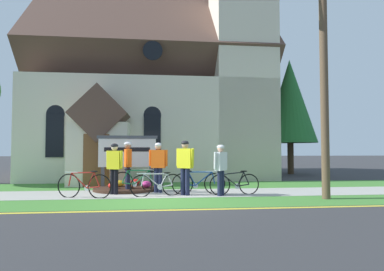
# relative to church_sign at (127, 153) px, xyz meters

# --- Properties ---
(ground) EXTENTS (140.00, 140.00, 0.00)m
(ground) POSITION_rel_church_sign_xyz_m (1.16, 0.81, -1.35)
(ground) COLOR #333335
(sidewalk_slab) EXTENTS (32.00, 2.19, 0.01)m
(sidewalk_slab) POSITION_rel_church_sign_xyz_m (0.92, -1.58, -1.34)
(sidewalk_slab) COLOR #A8A59E
(sidewalk_slab) RESTS_ON ground
(grass_verge) EXTENTS (32.00, 1.85, 0.01)m
(grass_verge) POSITION_rel_church_sign_xyz_m (0.92, -3.60, -1.34)
(grass_verge) COLOR #427F33
(grass_verge) RESTS_ON ground
(church_lawn) EXTENTS (24.00, 2.72, 0.01)m
(church_lawn) POSITION_rel_church_sign_xyz_m (0.92, 0.87, -1.34)
(church_lawn) COLOR #427F33
(church_lawn) RESTS_ON ground
(curb_paint_stripe) EXTENTS (28.00, 0.16, 0.01)m
(curb_paint_stripe) POSITION_rel_church_sign_xyz_m (0.92, -4.68, -1.34)
(curb_paint_stripe) COLOR yellow
(curb_paint_stripe) RESTS_ON ground
(church_building) EXTENTS (12.62, 12.42, 13.54)m
(church_building) POSITION_rel_church_sign_xyz_m (1.27, 7.16, 3.44)
(church_building) COLOR beige
(church_building) RESTS_ON ground
(church_sign) EXTENTS (2.28, 0.15, 2.02)m
(church_sign) POSITION_rel_church_sign_xyz_m (0.00, 0.00, 0.00)
(church_sign) COLOR #474C56
(church_sign) RESTS_ON ground
(flower_bed) EXTENTS (2.30, 2.30, 0.34)m
(flower_bed) POSITION_rel_church_sign_xyz_m (0.02, -0.55, -1.26)
(flower_bed) COLOR #382319
(flower_bed) RESTS_ON ground
(bicycle_green) EXTENTS (1.71, 0.56, 0.85)m
(bicycle_green) POSITION_rel_church_sign_xyz_m (0.45, -1.36, -0.96)
(bicycle_green) COLOR black
(bicycle_green) RESTS_ON ground
(bicycle_blue) EXTENTS (1.68, 0.52, 0.77)m
(bicycle_blue) POSITION_rel_church_sign_xyz_m (1.14, -2.19, -0.98)
(bicycle_blue) COLOR black
(bicycle_blue) RESTS_ON ground
(bicycle_white) EXTENTS (1.79, 0.09, 0.81)m
(bicycle_white) POSITION_rel_church_sign_xyz_m (2.49, -1.86, -0.98)
(bicycle_white) COLOR black
(bicycle_white) RESTS_ON ground
(bicycle_yellow) EXTENTS (1.71, 0.53, 0.86)m
(bicycle_yellow) POSITION_rel_church_sign_xyz_m (-1.08, -2.39, -0.96)
(bicycle_yellow) COLOR black
(bicycle_yellow) RESTS_ON ground
(bicycle_red) EXTENTS (1.69, 0.18, 0.80)m
(bicycle_red) POSITION_rel_church_sign_xyz_m (3.66, -2.13, -0.99)
(bicycle_red) COLOR black
(bicycle_red) RESTS_ON ground
(cyclist_in_orange_jersey) EXTENTS (0.64, 0.33, 1.72)m
(cyclist_in_orange_jersey) POSITION_rel_church_sign_xyz_m (1.17, -1.36, -0.34)
(cyclist_in_orange_jersey) COLOR #191E38
(cyclist_in_orange_jersey) RESTS_ON ground
(cyclist_in_white_jersey) EXTENTS (0.53, 0.58, 1.77)m
(cyclist_in_white_jersey) POSITION_rel_church_sign_xyz_m (2.03, -2.12, -0.30)
(cyclist_in_white_jersey) COLOR #191E38
(cyclist_in_white_jersey) RESTS_ON ground
(cyclist_in_yellow_jersey) EXTENTS (0.51, 0.50, 1.63)m
(cyclist_in_yellow_jersey) POSITION_rel_church_sign_xyz_m (3.15, -2.36, -0.40)
(cyclist_in_yellow_jersey) COLOR #191E38
(cyclist_in_yellow_jersey) RESTS_ON ground
(cyclist_in_red_jersey) EXTENTS (0.33, 0.75, 1.75)m
(cyclist_in_red_jersey) POSITION_rel_church_sign_xyz_m (0.10, -0.96, -0.31)
(cyclist_in_red_jersey) COLOR #191E38
(cyclist_in_red_jersey) RESTS_ON ground
(cyclist_in_blue_jersey) EXTENTS (0.57, 0.45, 1.68)m
(cyclist_in_blue_jersey) POSITION_rel_church_sign_xyz_m (-0.28, -1.66, -0.36)
(cyclist_in_blue_jersey) COLOR black
(cyclist_in_blue_jersey) RESTS_ON ground
(utility_pole) EXTENTS (3.12, 0.28, 8.92)m
(utility_pole) POSITION_rel_church_sign_xyz_m (6.07, -3.33, 3.59)
(utility_pole) COLOR brown
(utility_pole) RESTS_ON ground
(roadside_conifer) EXTENTS (3.24, 3.24, 7.08)m
(roadside_conifer) POSITION_rel_church_sign_xyz_m (9.32, 6.68, 3.14)
(roadside_conifer) COLOR #3D2D1E
(roadside_conifer) RESTS_ON ground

